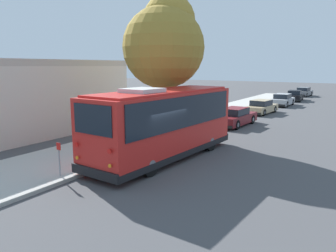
{
  "coord_description": "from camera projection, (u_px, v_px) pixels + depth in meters",
  "views": [
    {
      "loc": [
        -11.38,
        -8.02,
        4.36
      ],
      "look_at": [
        2.68,
        0.75,
        1.3
      ],
      "focal_mm": 35.0,
      "sensor_mm": 36.0,
      "label": 1
    }
  ],
  "objects": [
    {
      "name": "ground_plane",
      "position": [
        150.0,
        166.0,
        14.46
      ],
      "size": [
        160.0,
        160.0,
        0.0
      ],
      "primitive_type": "plane",
      "color": "#474749"
    },
    {
      "name": "sidewalk_slab",
      "position": [
        88.0,
        152.0,
        16.42
      ],
      "size": [
        80.0,
        4.38,
        0.15
      ],
      "primitive_type": "cube",
      "color": "#B2AFA8",
      "rests_on": "ground"
    },
    {
      "name": "curb_strip",
      "position": [
        123.0,
        159.0,
        15.25
      ],
      "size": [
        80.0,
        0.14,
        0.15
      ],
      "primitive_type": "cube",
      "color": "#9D9A94",
      "rests_on": "ground"
    },
    {
      "name": "shuttle_bus",
      "position": [
        164.0,
        121.0,
        15.34
      ],
      "size": [
        8.97,
        3.06,
        3.42
      ],
      "rotation": [
        0.0,
        0.0,
        -0.07
      ],
      "color": "red",
      "rests_on": "ground"
    },
    {
      "name": "parked_sedan_maroon",
      "position": [
        235.0,
        117.0,
        24.15
      ],
      "size": [
        4.74,
        1.94,
        1.32
      ],
      "rotation": [
        0.0,
        0.0,
        -0.06
      ],
      "color": "maroon",
      "rests_on": "ground"
    },
    {
      "name": "parked_sedan_tan",
      "position": [
        261.0,
        107.0,
        30.26
      ],
      "size": [
        4.61,
        2.03,
        1.26
      ],
      "rotation": [
        0.0,
        0.0,
        -0.09
      ],
      "color": "tan",
      "rests_on": "ground"
    },
    {
      "name": "parked_sedan_silver",
      "position": [
        282.0,
        100.0,
        36.06
      ],
      "size": [
        4.34,
        1.85,
        1.33
      ],
      "rotation": [
        0.0,
        0.0,
        -0.02
      ],
      "color": "#A8AAAF",
      "rests_on": "ground"
    },
    {
      "name": "parked_sedan_black",
      "position": [
        295.0,
        96.0,
        41.27
      ],
      "size": [
        4.66,
        2.01,
        1.3
      ],
      "rotation": [
        0.0,
        0.0,
        0.08
      ],
      "color": "black",
      "rests_on": "ground"
    },
    {
      "name": "parked_sedan_gray",
      "position": [
        304.0,
        92.0,
        47.37
      ],
      "size": [
        4.52,
        1.97,
        1.28
      ],
      "rotation": [
        0.0,
        0.0,
        -0.08
      ],
      "color": "slate",
      "rests_on": "ground"
    },
    {
      "name": "street_tree",
      "position": [
        165.0,
        42.0,
        18.82
      ],
      "size": [
        4.72,
        4.72,
        8.31
      ],
      "color": "brown",
      "rests_on": "sidewalk_slab"
    },
    {
      "name": "sign_post_near",
      "position": [
        59.0,
        159.0,
        12.58
      ],
      "size": [
        0.06,
        0.22,
        1.32
      ],
      "color": "gray",
      "rests_on": "sidewalk_slab"
    },
    {
      "name": "sign_post_far",
      "position": [
        96.0,
        148.0,
        14.21
      ],
      "size": [
        0.06,
        0.06,
        1.35
      ],
      "color": "gray",
      "rests_on": "sidewalk_slab"
    }
  ]
}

